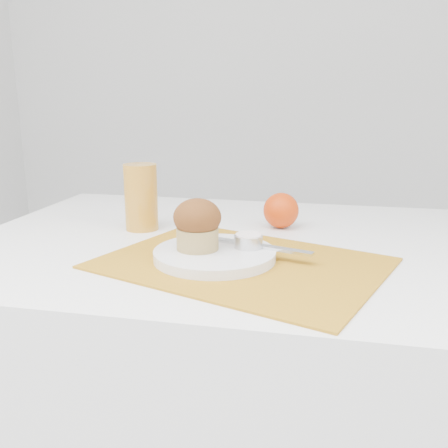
% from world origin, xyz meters
% --- Properties ---
extents(table, '(1.20, 0.80, 0.75)m').
position_xyz_m(table, '(0.00, 0.05, 0.38)').
color(table, white).
rests_on(table, ground).
extents(placemat, '(0.57, 0.49, 0.00)m').
position_xyz_m(placemat, '(-0.00, -0.10, 0.75)').
color(placemat, '#AE7418').
rests_on(placemat, table).
extents(plate, '(0.27, 0.27, 0.02)m').
position_xyz_m(plate, '(-0.05, -0.09, 0.76)').
color(plate, white).
rests_on(plate, placemat).
extents(ramekin, '(0.06, 0.06, 0.02)m').
position_xyz_m(ramekin, '(0.00, -0.06, 0.78)').
color(ramekin, silver).
rests_on(ramekin, plate).
extents(cream, '(0.05, 0.05, 0.01)m').
position_xyz_m(cream, '(0.00, -0.06, 0.79)').
color(cream, white).
rests_on(cream, ramekin).
extents(raspberry_near, '(0.02, 0.02, 0.02)m').
position_xyz_m(raspberry_near, '(-0.02, -0.03, 0.78)').
color(raspberry_near, '#570211').
rests_on(raspberry_near, plate).
extents(raspberry_far, '(0.02, 0.02, 0.02)m').
position_xyz_m(raspberry_far, '(-0.00, -0.04, 0.78)').
color(raspberry_far, '#570204').
rests_on(raspberry_far, plate).
extents(butter_knife, '(0.20, 0.08, 0.01)m').
position_xyz_m(butter_knife, '(0.02, -0.06, 0.77)').
color(butter_knife, silver).
rests_on(butter_knife, plate).
extents(orange, '(0.08, 0.08, 0.08)m').
position_xyz_m(orange, '(0.04, 0.17, 0.79)').
color(orange, '#CE3B07').
rests_on(orange, table).
extents(juice_glass, '(0.07, 0.07, 0.15)m').
position_xyz_m(juice_glass, '(-0.26, 0.09, 0.82)').
color(juice_glass, orange).
rests_on(juice_glass, table).
extents(muffin, '(0.10, 0.10, 0.09)m').
position_xyz_m(muffin, '(-0.08, -0.09, 0.82)').
color(muffin, tan).
rests_on(muffin, plate).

